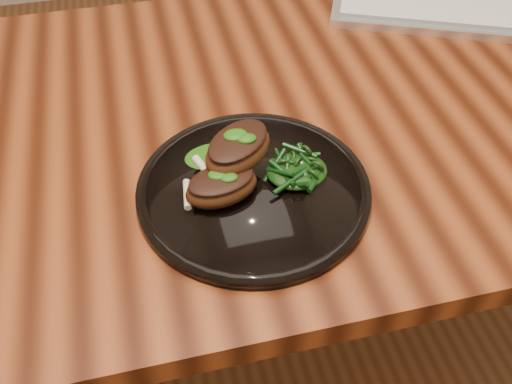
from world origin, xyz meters
TOP-DOWN VIEW (x-y plane):
  - desk at (0.00, 0.00)m, footprint 1.60×0.80m
  - plate at (-0.05, -0.18)m, footprint 0.31×0.31m
  - lamb_chop_front at (-0.09, -0.19)m, footprint 0.11×0.08m
  - lamb_chop_back at (-0.06, -0.15)m, footprint 0.13×0.12m
  - herb_smear at (-0.09, -0.11)m, footprint 0.09×0.06m
  - greens_heap at (0.02, -0.18)m, footprint 0.08×0.08m
  - keyboard at (0.44, 0.18)m, footprint 0.50×0.32m

SIDE VIEW (x-z plane):
  - desk at x=0.00m, z-range 0.29..1.04m
  - plate at x=-0.05m, z-range 0.75..0.77m
  - keyboard at x=0.44m, z-range 0.75..0.77m
  - herb_smear at x=-0.09m, z-range 0.77..0.77m
  - greens_heap at x=0.02m, z-range 0.77..0.80m
  - lamb_chop_front at x=-0.09m, z-range 0.77..0.81m
  - lamb_chop_back at x=-0.06m, z-range 0.79..0.83m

